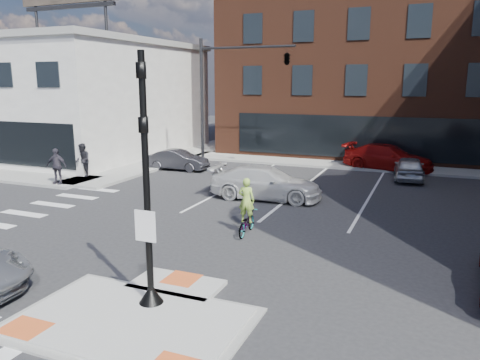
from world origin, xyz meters
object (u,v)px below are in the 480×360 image
at_px(cyclist, 246,216).
at_px(pedestrian_b, 56,166).
at_px(bg_car_red, 388,157).
at_px(white_pickup, 266,183).
at_px(bg_car_dark, 178,160).
at_px(pedestrian_a, 83,160).
at_px(bg_car_silver, 409,168).

bearing_deg(cyclist, pedestrian_b, -20.17).
bearing_deg(bg_car_red, pedestrian_b, 137.74).
bearing_deg(white_pickup, bg_car_dark, 53.15).
bearing_deg(pedestrian_a, pedestrian_b, -58.22).
bearing_deg(bg_car_silver, white_pickup, 45.41).
bearing_deg(bg_car_red, bg_car_silver, -140.59).
xyz_separation_m(pedestrian_a, pedestrian_b, (0.00, -2.00, -0.01)).
xyz_separation_m(bg_car_silver, pedestrian_b, (-17.00, -8.88, 0.43)).
bearing_deg(white_pickup, pedestrian_b, 94.79).
xyz_separation_m(white_pickup, pedestrian_a, (-11.00, 0.29, 0.34)).
bearing_deg(cyclist, bg_car_dark, -53.43).
height_order(bg_car_red, cyclist, cyclist).
distance_m(white_pickup, pedestrian_b, 11.14).
bearing_deg(pedestrian_b, bg_car_dark, 49.84).
relative_size(bg_car_dark, bg_car_red, 0.70).
distance_m(bg_car_silver, pedestrian_a, 18.35).
relative_size(white_pickup, bg_car_silver, 1.34).
relative_size(cyclist, pedestrian_a, 1.10).
distance_m(bg_car_dark, pedestrian_b, 7.43).
height_order(bg_car_dark, pedestrian_b, pedestrian_b).
relative_size(bg_car_red, cyclist, 2.61).
bearing_deg(pedestrian_a, white_pickup, 30.27).
height_order(white_pickup, bg_car_dark, white_pickup).
xyz_separation_m(white_pickup, bg_car_dark, (-7.50, 4.83, -0.13)).
xyz_separation_m(bg_car_red, pedestrian_a, (-15.61, -9.50, 0.31)).
height_order(bg_car_red, pedestrian_b, pedestrian_b).
relative_size(bg_car_silver, bg_car_red, 0.72).
height_order(bg_car_red, pedestrian_a, pedestrian_a).
height_order(bg_car_silver, bg_car_red, bg_car_red).
bearing_deg(white_pickup, pedestrian_a, 84.44).
relative_size(white_pickup, cyclist, 2.52).
distance_m(white_pickup, bg_car_silver, 9.35).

